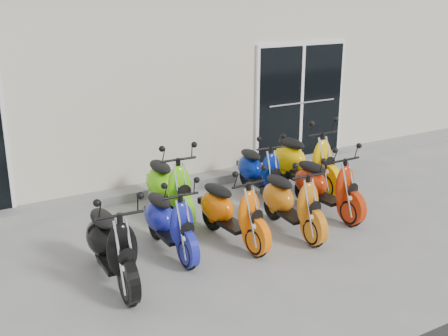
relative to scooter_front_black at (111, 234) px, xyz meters
The scene contains 12 objects.
ground 2.24m from the scooter_front_black, 12.77° to the left, with size 80.00×80.00×0.00m, color gray.
building 6.14m from the scooter_front_black, 69.65° to the left, with size 14.00×6.00×3.20m, color beige.
front_step 3.31m from the scooter_front_black, 49.86° to the left, with size 14.00×0.40×0.15m, color gray.
door_right 5.44m from the scooter_front_black, 29.36° to the left, with size 2.02×0.08×2.22m, color black.
scooter_front_black is the anchor object (origin of this frame).
scooter_front_blue 0.96m from the scooter_front_black, 22.36° to the left, with size 0.54×1.49×1.10m, color #19209D, non-canonical shape.
scooter_front_orange_a 1.75m from the scooter_front_black, ahead, with size 0.56×1.55×1.14m, color #FF6705, non-canonical shape.
scooter_front_orange_b 2.62m from the scooter_front_black, ahead, with size 0.56×1.55×1.15m, color orange, non-canonical shape.
scooter_front_red 3.47m from the scooter_front_black, ahead, with size 0.57×1.58×1.17m, color #B32707, non-canonical shape.
scooter_back_green 2.00m from the scooter_front_black, 46.06° to the left, with size 0.61×1.67×1.23m, color #63DE0D, non-canonical shape.
scooter_back_blue 3.40m from the scooter_front_black, 26.64° to the left, with size 0.55×1.50×1.11m, color navy, non-canonical shape.
scooter_back_yellow 4.09m from the scooter_front_black, 19.87° to the left, with size 0.64×1.77×1.31m, color #FAC302, non-canonical shape.
Camera 1 is at (-3.95, -6.10, 3.24)m, focal length 45.00 mm.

